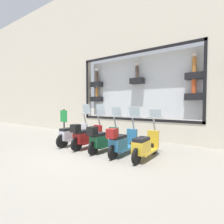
# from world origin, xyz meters

# --- Properties ---
(ground_plane) EXTENTS (120.00, 120.00, 0.00)m
(ground_plane) POSITION_xyz_m (0.00, 0.00, 0.00)
(ground_plane) COLOR gray
(building_facade) EXTENTS (1.19, 36.00, 8.73)m
(building_facade) POSITION_xyz_m (3.60, -0.00, 4.47)
(building_facade) COLOR beige
(building_facade) RESTS_ON ground_plane
(scooter_yellow_0) EXTENTS (1.79, 0.60, 1.53)m
(scooter_yellow_0) POSITION_xyz_m (0.67, -1.84, 0.42)
(scooter_yellow_0) COLOR black
(scooter_yellow_0) RESTS_ON ground_plane
(scooter_teal_1) EXTENTS (1.79, 0.60, 1.62)m
(scooter_teal_1) POSITION_xyz_m (0.61, -1.04, 0.46)
(scooter_teal_1) COLOR black
(scooter_teal_1) RESTS_ON ground_plane
(scooter_green_2) EXTENTS (1.79, 0.60, 1.59)m
(scooter_green_2) POSITION_xyz_m (0.61, -0.23, 0.46)
(scooter_green_2) COLOR black
(scooter_green_2) RESTS_ON ground_plane
(scooter_red_3) EXTENTS (1.80, 0.60, 1.70)m
(scooter_red_3) POSITION_xyz_m (0.62, 0.57, 0.48)
(scooter_red_3) COLOR black
(scooter_red_3) RESTS_ON ground_plane
(scooter_silver_4) EXTENTS (1.81, 0.60, 1.70)m
(scooter_silver_4) POSITION_xyz_m (0.68, 1.37, 0.45)
(scooter_silver_4) COLOR black
(scooter_silver_4) RESTS_ON ground_plane
(shop_sign_post) EXTENTS (0.36, 0.45, 1.47)m
(shop_sign_post) POSITION_xyz_m (1.16, 2.51, 0.78)
(shop_sign_post) COLOR #232326
(shop_sign_post) RESTS_ON ground_plane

